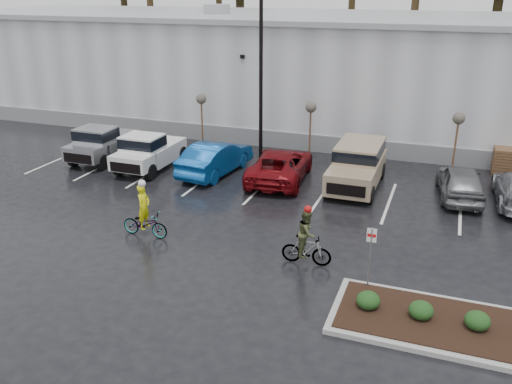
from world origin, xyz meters
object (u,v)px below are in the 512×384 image
(pickup_silver, at_px, (107,141))
(suv_tan, at_px, (357,167))
(car_red, at_px, (280,165))
(car_grey, at_px, (460,182))
(pickup_white, at_px, (152,149))
(car_blue, at_px, (216,158))
(pallet_stack_a, at_px, (505,161))
(sapling_west, at_px, (201,102))
(sapling_east, at_px, (458,122))
(cyclist_olive, at_px, (307,243))
(lamppost, at_px, (261,54))
(sapling_mid, at_px, (311,110))
(cyclist_hivis, at_px, (145,219))
(fire_lane_sign, at_px, (370,251))

(pickup_silver, relative_size, suv_tan, 1.02)
(car_red, bearing_deg, car_grey, 178.27)
(pickup_white, relative_size, car_blue, 1.03)
(pallet_stack_a, distance_m, car_grey, 4.81)
(sapling_west, bearing_deg, pickup_white, -102.03)
(car_blue, bearing_deg, sapling_east, -154.18)
(suv_tan, bearing_deg, cyclist_olive, -91.62)
(car_blue, bearing_deg, pallet_stack_a, -153.75)
(sapling_west, height_order, sapling_east, same)
(pallet_stack_a, relative_size, suv_tan, 0.26)
(lamppost, distance_m, cyclist_olive, 13.02)
(pallet_stack_a, bearing_deg, sapling_mid, -174.29)
(pallet_stack_a, height_order, cyclist_hivis, cyclist_hivis)
(pickup_white, distance_m, cyclist_olive, 12.84)
(pickup_white, height_order, cyclist_olive, cyclist_olive)
(sapling_east, xyz_separation_m, pickup_white, (-14.90, -4.22, -1.75))
(cyclist_olive, bearing_deg, sapling_east, -23.15)
(sapling_west, bearing_deg, car_grey, -12.98)
(car_grey, relative_size, cyclist_olive, 2.05)
(pallet_stack_a, height_order, car_blue, car_blue)
(sapling_mid, xyz_separation_m, car_blue, (-3.86, -4.02, -1.90))
(suv_tan, bearing_deg, pickup_silver, -179.39)
(sapling_mid, height_order, suv_tan, sapling_mid)
(sapling_east, bearing_deg, pickup_white, -164.20)
(sapling_east, height_order, pallet_stack_a, sapling_east)
(car_red, relative_size, car_grey, 1.23)
(sapling_west, bearing_deg, lamppost, -14.04)
(sapling_east, bearing_deg, car_blue, -160.53)
(car_red, xyz_separation_m, car_grey, (8.35, 0.51, -0.00))
(pickup_white, bearing_deg, suv_tan, 3.37)
(car_blue, distance_m, car_red, 3.39)
(cyclist_hivis, height_order, cyclist_olive, cyclist_hivis)
(lamppost, bearing_deg, sapling_mid, 21.80)
(pallet_stack_a, relative_size, pickup_silver, 0.26)
(car_red, xyz_separation_m, suv_tan, (3.71, 0.23, 0.26))
(lamppost, distance_m, sapling_east, 10.48)
(car_blue, relative_size, suv_tan, 0.99)
(pickup_white, bearing_deg, fire_lane_sign, -34.06)
(lamppost, height_order, pallet_stack_a, lamppost)
(sapling_west, bearing_deg, pickup_silver, -137.23)
(lamppost, relative_size, sapling_east, 2.88)
(lamppost, relative_size, sapling_mid, 2.88)
(sapling_mid, xyz_separation_m, pickup_silver, (-10.54, -3.74, -1.75))
(cyclist_hivis, distance_m, cyclist_olive, 6.39)
(lamppost, height_order, sapling_west, lamppost)
(pickup_silver, relative_size, car_blue, 1.03)
(pickup_silver, bearing_deg, sapling_mid, 19.52)
(sapling_west, xyz_separation_m, suv_tan, (9.74, -3.59, -1.70))
(pickup_silver, xyz_separation_m, car_red, (10.07, -0.09, -0.21))
(sapling_east, distance_m, pickup_silver, 18.50)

